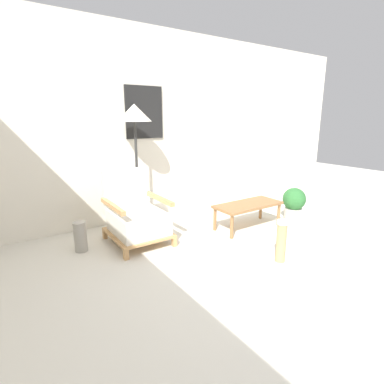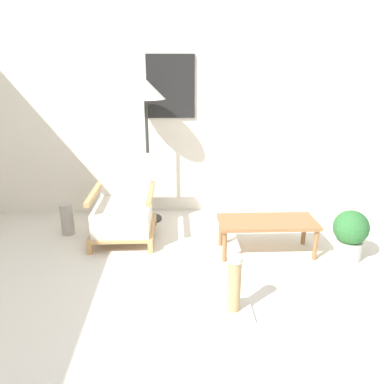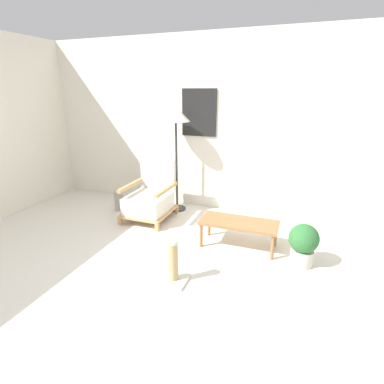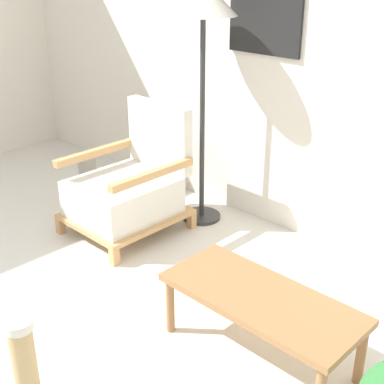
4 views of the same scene
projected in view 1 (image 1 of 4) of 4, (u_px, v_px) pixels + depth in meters
ground_plane at (283, 281)px, 2.80m from camera, size 14.00×14.00×0.00m
wall_back at (157, 127)px, 4.41m from camera, size 8.00×0.09×2.70m
armchair at (136, 217)px, 3.62m from camera, size 0.65×0.74×0.86m
floor_lamp at (135, 120)px, 3.85m from camera, size 0.44×0.44×1.65m
coffee_table at (248, 207)px, 4.08m from camera, size 0.96×0.42×0.34m
vase at (80, 237)px, 3.39m from camera, size 0.14×0.14×0.35m
potted_plant at (294, 203)px, 4.37m from camera, size 0.33×0.33×0.49m
scratching_post at (281, 248)px, 3.09m from camera, size 0.28×0.28×0.48m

